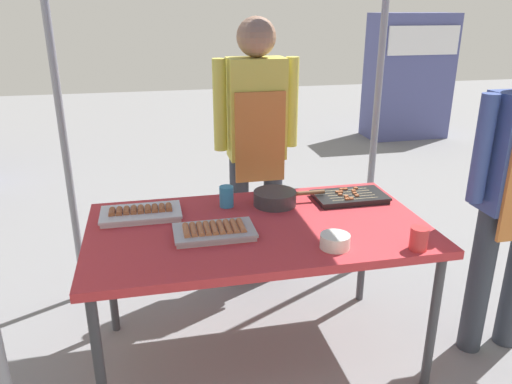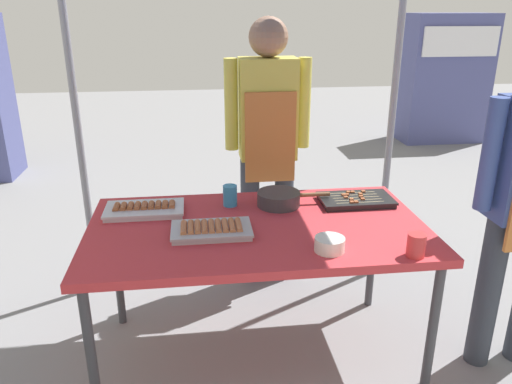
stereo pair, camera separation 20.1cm
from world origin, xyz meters
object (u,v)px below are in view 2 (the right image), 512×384
object	(u,v)px
stall_table	(257,235)
tray_meat_skewers	(356,200)
drink_cup_near_edge	(230,196)
drink_cup_by_wok	(416,245)
cooking_wok	(279,198)
vendor_woman	(268,133)
tray_pork_links	(145,209)
tray_grilled_sausages	(211,230)
neighbor_stall_left	(444,78)
condiment_bowl	(330,244)

from	to	relation	value
stall_table	tray_meat_skewers	world-z (taller)	tray_meat_skewers
drink_cup_near_edge	drink_cup_by_wok	xyz separation A→B (m)	(0.72, -0.66, -0.00)
cooking_wok	vendor_woman	bearing A→B (deg)	88.00
tray_meat_skewers	tray_pork_links	bearing A→B (deg)	-179.98
stall_table	cooking_wok	world-z (taller)	cooking_wok
tray_grilled_sausages	drink_cup_near_edge	bearing A→B (deg)	71.72
stall_table	neighbor_stall_left	world-z (taller)	neighbor_stall_left
vendor_woman	drink_cup_by_wok	bearing A→B (deg)	110.70
drink_cup_near_edge	neighbor_stall_left	world-z (taller)	neighbor_stall_left
stall_table	neighbor_stall_left	xyz separation A→B (m)	(3.04, 4.20, 0.13)
tray_grilled_sausages	tray_meat_skewers	xyz separation A→B (m)	(0.77, 0.29, -0.00)
drink_cup_by_wok	vendor_woman	xyz separation A→B (m)	(-0.45, 1.18, 0.20)
tray_meat_skewers	drink_cup_by_wok	xyz separation A→B (m)	(0.06, -0.61, 0.03)
vendor_woman	tray_meat_skewers	bearing A→B (deg)	124.04
drink_cup_by_wok	drink_cup_near_edge	bearing A→B (deg)	137.58
tray_meat_skewers	cooking_wok	size ratio (longest dim) A/B	0.99
drink_cup_near_edge	drink_cup_by_wok	distance (m)	0.98
vendor_woman	cooking_wok	bearing A→B (deg)	88.00
tray_pork_links	condiment_bowl	xyz separation A→B (m)	(0.81, -0.52, 0.01)
tray_pork_links	drink_cup_by_wok	size ratio (longest dim) A/B	3.89
condiment_bowl	drink_cup_by_wok	bearing A→B (deg)	-14.90
drink_cup_near_edge	drink_cup_by_wok	bearing A→B (deg)	-42.42
stall_table	tray_meat_skewers	size ratio (longest dim) A/B	4.20
condiment_bowl	drink_cup_near_edge	distance (m)	0.68
tray_grilled_sausages	cooking_wok	size ratio (longest dim) A/B	0.95
tray_meat_skewers	condiment_bowl	size ratio (longest dim) A/B	2.95
tray_meat_skewers	stall_table	bearing A→B (deg)	-158.35
cooking_wok	neighbor_stall_left	distance (m)	4.91
stall_table	neighbor_stall_left	distance (m)	5.18
condiment_bowl	vendor_woman	bearing A→B (deg)	95.52
tray_meat_skewers	cooking_wok	distance (m)	0.41
tray_pork_links	neighbor_stall_left	size ratio (longest dim) A/B	0.24
stall_table	tray_pork_links	size ratio (longest dim) A/B	4.09
tray_pork_links	vendor_woman	distance (m)	0.94
stall_table	vendor_woman	distance (m)	0.86
tray_pork_links	drink_cup_by_wok	distance (m)	1.31
vendor_woman	stall_table	bearing A→B (deg)	78.26
drink_cup_near_edge	stall_table	bearing A→B (deg)	-67.87
tray_meat_skewers	cooking_wok	bearing A→B (deg)	177.50
stall_table	drink_cup_near_edge	bearing A→B (deg)	112.13
condiment_bowl	vendor_woman	xyz separation A→B (m)	(-0.11, 1.09, 0.22)
stall_table	drink_cup_near_edge	world-z (taller)	drink_cup_near_edge
condiment_bowl	neighbor_stall_left	size ratio (longest dim) A/B	0.08
condiment_bowl	drink_cup_near_edge	bearing A→B (deg)	123.73
stall_table	cooking_wok	size ratio (longest dim) A/B	4.17
tray_meat_skewers	tray_pork_links	distance (m)	1.10
cooking_wok	drink_cup_by_wok	size ratio (longest dim) A/B	3.82
tray_pork_links	drink_cup_near_edge	distance (m)	0.44
stall_table	tray_grilled_sausages	size ratio (longest dim) A/B	4.37
tray_grilled_sausages	tray_meat_skewers	world-z (taller)	tray_grilled_sausages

